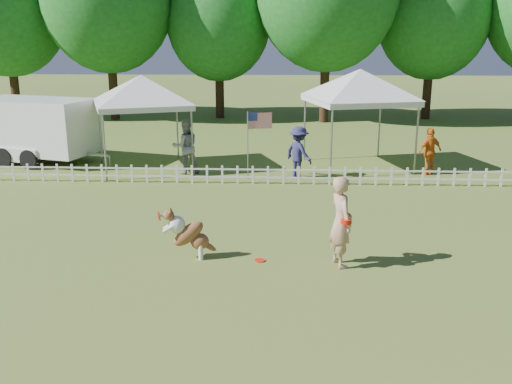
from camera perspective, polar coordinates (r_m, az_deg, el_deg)
ground at (r=12.05m, az=-0.91°, el=-7.58°), size 120.00×120.00×0.00m
picket_fence at (r=18.62m, az=0.43°, el=1.72°), size 22.00×0.08×0.60m
handler at (r=11.97m, az=8.49°, el=-2.95°), size 0.66×0.82×1.94m
dog at (r=12.42m, az=-6.69°, el=-4.16°), size 1.14×0.52×1.14m
frisbee_on_turf at (r=12.40m, az=0.39°, el=-6.85°), size 0.30×0.30×0.02m
canopy_tent_left at (r=20.99m, az=-11.19°, el=6.74°), size 4.09×4.09×3.29m
canopy_tent_right at (r=21.19m, az=10.18°, el=7.11°), size 4.11×4.11×3.48m
cargo_trailer at (r=23.34m, az=-21.20°, el=5.80°), size 6.05×3.90×2.46m
flag_pole at (r=19.15m, az=-0.83°, el=4.67°), size 0.88×0.28×2.28m
spectator_a at (r=20.10m, az=-7.05°, el=4.53°), size 1.13×1.01×1.91m
spectator_b at (r=19.36m, az=4.30°, el=3.97°), size 1.24×1.29×1.76m
spectator_c at (r=20.69m, az=16.99°, el=3.91°), size 1.04×0.80×1.64m
tree_far_left at (r=36.62m, az=-23.60°, el=15.42°), size 6.60×6.60×11.00m
tree_left at (r=34.01m, az=-14.55°, el=17.12°), size 7.40×7.40×12.00m
tree_center_left at (r=33.78m, az=-3.75°, el=15.71°), size 6.00×6.00×9.80m
tree_center_right at (r=32.19m, az=7.13°, el=18.13°), size 7.60×7.60×12.60m
tree_right at (r=34.59m, az=17.21°, el=15.57°), size 6.20×6.20×10.40m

